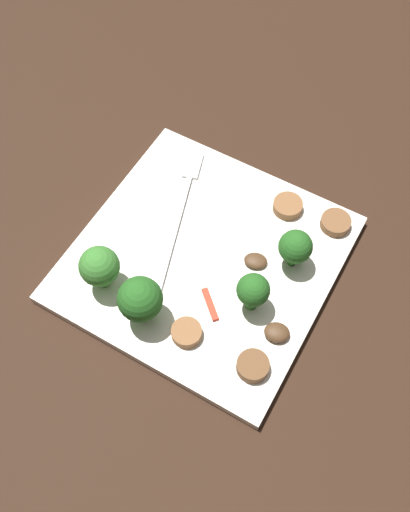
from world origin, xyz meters
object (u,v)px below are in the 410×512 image
object	(u,v)px
sausage_slice_0	(253,366)
mushroom_1	(277,332)
broccoli_floret_2	(140,300)
sausage_slice_3	(335,223)
broccoli_floret_3	(253,291)
plate	(205,259)
sausage_slice_2	(288,206)
broccoli_floret_0	(99,267)
pepper_strip_0	(210,304)
sausage_slice_1	(187,333)
fork	(181,207)
mushroom_0	(256,261)
broccoli_floret_1	(295,247)

from	to	relation	value
sausage_slice_0	mushroom_1	world-z (taller)	sausage_slice_0
broccoli_floret_2	sausage_slice_3	bearing A→B (deg)	-32.11
broccoli_floret_3	mushroom_1	distance (m)	0.05
broccoli_floret_2	mushroom_1	bearing A→B (deg)	-68.67
plate	sausage_slice_2	world-z (taller)	sausage_slice_2
broccoli_floret_0	sausage_slice_3	world-z (taller)	broccoli_floret_0
plate	sausage_slice_3	world-z (taller)	sausage_slice_3
broccoli_floret_2	pepper_strip_0	bearing A→B (deg)	-49.81
broccoli_floret_3	sausage_slice_1	world-z (taller)	broccoli_floret_3
broccoli_floret_3	sausage_slice_3	bearing A→B (deg)	-14.93
fork	sausage_slice_3	xyz separation A→B (m)	(0.06, -0.15, 0.00)
broccoli_floret_2	mushroom_0	distance (m)	0.13
sausage_slice_1	sausage_slice_2	world-z (taller)	same
broccoli_floret_3	sausage_slice_2	xyz separation A→B (m)	(0.12, 0.02, -0.03)
broccoli_floret_2	sausage_slice_1	size ratio (longest dim) A/B	2.03
broccoli_floret_0	mushroom_0	world-z (taller)	broccoli_floret_0
sausage_slice_0	sausage_slice_1	xyz separation A→B (m)	(-0.00, 0.07, -0.00)
broccoli_floret_2	fork	bearing A→B (deg)	14.86
mushroom_0	pepper_strip_0	size ratio (longest dim) A/B	0.67
mushroom_1	plate	bearing A→B (deg)	68.12
broccoli_floret_0	broccoli_floret_2	bearing A→B (deg)	-101.26
fork	mushroom_0	distance (m)	0.10
fork	sausage_slice_1	size ratio (longest dim) A/B	5.87
sausage_slice_1	broccoli_floret_3	bearing A→B (deg)	-33.78
mushroom_1	fork	bearing A→B (deg)	62.47
sausage_slice_2	sausage_slice_3	size ratio (longest dim) A/B	1.00
plate	broccoli_floret_1	world-z (taller)	broccoli_floret_1
sausage_slice_3	mushroom_1	distance (m)	0.14
sausage_slice_0	sausage_slice_2	world-z (taller)	sausage_slice_0
mushroom_1	sausage_slice_0	bearing A→B (deg)	173.78
broccoli_floret_1	sausage_slice_1	distance (m)	0.14
broccoli_floret_0	sausage_slice_3	distance (m)	0.25
fork	broccoli_floret_1	world-z (taller)	broccoli_floret_1
broccoli_floret_3	mushroom_0	world-z (taller)	broccoli_floret_3
mushroom_1	mushroom_0	bearing A→B (deg)	41.85
sausage_slice_3	pepper_strip_0	xyz separation A→B (m)	(-0.15, 0.07, -0.00)
plate	fork	distance (m)	0.07
fork	broccoli_floret_0	world-z (taller)	broccoli_floret_0
broccoli_floret_1	mushroom_0	size ratio (longest dim) A/B	2.08
broccoli_floret_1	broccoli_floret_3	size ratio (longest dim) A/B	0.99
broccoli_floret_0	sausage_slice_0	world-z (taller)	broccoli_floret_0
fork	broccoli_floret_3	bearing A→B (deg)	-136.95
sausage_slice_2	pepper_strip_0	bearing A→B (deg)	173.65
fork	broccoli_floret_3	xyz separation A→B (m)	(-0.07, -0.12, 0.03)
mushroom_0	pepper_strip_0	distance (m)	0.07
fork	pepper_strip_0	bearing A→B (deg)	-153.55
broccoli_floret_3	sausage_slice_2	bearing A→B (deg)	8.95
sausage_slice_3	pepper_strip_0	world-z (taller)	sausage_slice_3
mushroom_1	broccoli_floret_1	bearing A→B (deg)	15.55
broccoli_floret_0	broccoli_floret_2	size ratio (longest dim) A/B	0.93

